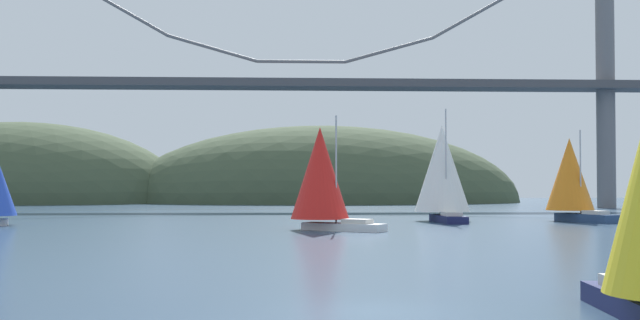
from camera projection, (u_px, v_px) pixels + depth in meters
ground_plane at (373, 311)px, 23.29m from camera, size 360.00×360.00×0.00m
headland_left at (20, 203)px, 155.53m from camera, size 66.47×44.00×31.96m
headland_center at (322, 202)px, 158.31m from camera, size 80.23×44.00×30.88m
suspension_bridge at (301, 73)px, 118.76m from camera, size 129.82×6.00×45.18m
sailboat_white_mainsail at (442, 171)px, 78.55m from camera, size 5.70×9.11×11.13m
sailboat_orange_sail at (571, 177)px, 78.55m from camera, size 6.14×8.75×9.07m
sailboat_red_spinnaker at (321, 175)px, 63.85m from camera, size 8.53×7.22×9.29m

